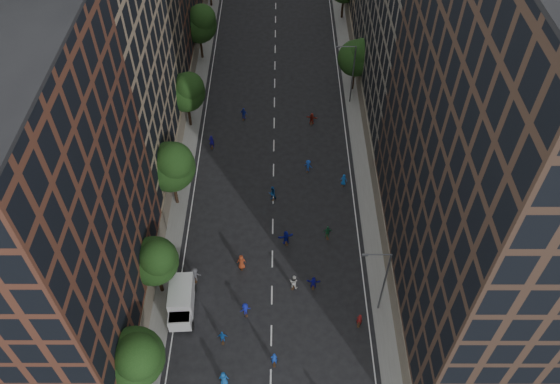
% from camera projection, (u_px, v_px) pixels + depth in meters
% --- Properties ---
extents(ground, '(240.00, 240.00, 0.00)m').
position_uv_depth(ground, '(274.00, 125.00, 73.38)').
color(ground, black).
rests_on(ground, ground).
extents(sidewalk_left, '(4.00, 105.00, 0.15)m').
position_uv_depth(sidewalk_left, '(191.00, 91.00, 78.43)').
color(sidewalk_left, slate).
rests_on(sidewalk_left, ground).
extents(sidewalk_right, '(4.00, 105.00, 0.15)m').
position_uv_depth(sidewalk_right, '(358.00, 91.00, 78.41)').
color(sidewalk_right, slate).
rests_on(sidewalk_right, ground).
extents(bldg_left_a, '(14.00, 22.00, 30.00)m').
position_uv_depth(bldg_left_a, '(27.00, 219.00, 42.71)').
color(bldg_left_a, '#522C1F').
rests_on(bldg_left_a, ground).
extents(bldg_left_b, '(14.00, 26.00, 34.00)m').
position_uv_depth(bldg_left_b, '(93.00, 32.00, 57.52)').
color(bldg_left_b, '#90795E').
rests_on(bldg_left_b, ground).
extents(bldg_right_a, '(14.00, 30.00, 36.00)m').
position_uv_depth(bldg_right_a, '(509.00, 157.00, 43.18)').
color(bldg_right_a, '#412D23').
rests_on(bldg_right_a, ground).
extents(tree_left_0, '(5.20, 5.20, 8.83)m').
position_uv_depth(tree_left_0, '(135.00, 358.00, 44.49)').
color(tree_left_0, black).
rests_on(tree_left_0, ground).
extents(tree_left_1, '(4.80, 4.80, 8.21)m').
position_uv_depth(tree_left_1, '(155.00, 260.00, 51.58)').
color(tree_left_1, black).
rests_on(tree_left_1, ground).
extents(tree_left_2, '(5.60, 5.60, 9.45)m').
position_uv_depth(tree_left_2, '(171.00, 165.00, 59.11)').
color(tree_left_2, black).
rests_on(tree_left_2, ground).
extents(tree_left_3, '(5.00, 5.00, 8.58)m').
position_uv_depth(tree_left_3, '(187.00, 91.00, 69.02)').
color(tree_left_3, black).
rests_on(tree_left_3, ground).
extents(tree_left_4, '(5.40, 5.40, 9.08)m').
position_uv_depth(tree_left_4, '(200.00, 23.00, 79.67)').
color(tree_left_4, black).
rests_on(tree_left_4, ground).
extents(tree_right_a, '(5.00, 5.00, 8.39)m').
position_uv_depth(tree_right_a, '(357.00, 57.00, 74.57)').
color(tree_right_a, black).
rests_on(tree_right_a, ground).
extents(streetlamp_near, '(2.64, 0.22, 9.06)m').
position_uv_depth(streetlamp_near, '(383.00, 279.00, 50.58)').
color(streetlamp_near, '#595B60').
rests_on(streetlamp_near, ground).
extents(streetlamp_far, '(2.64, 0.22, 9.06)m').
position_uv_depth(streetlamp_far, '(351.00, 72.00, 72.97)').
color(streetlamp_far, '#595B60').
rests_on(streetlamp_far, ground).
extents(cargo_van, '(2.69, 5.31, 2.76)m').
position_uv_depth(cargo_van, '(181.00, 301.00, 53.25)').
color(cargo_van, silver).
rests_on(cargo_van, ground).
extents(skater_0, '(0.92, 0.62, 1.86)m').
position_uv_depth(skater_0, '(224.00, 379.00, 48.48)').
color(skater_0, '#134A9A').
rests_on(skater_0, ground).
extents(skater_1, '(0.66, 0.46, 1.74)m').
position_uv_depth(skater_1, '(274.00, 359.00, 49.80)').
color(skater_1, '#1438A4').
rests_on(skater_1, ground).
extents(skater_3, '(1.19, 0.93, 1.62)m').
position_uv_depth(skater_3, '(245.00, 309.00, 53.36)').
color(skater_3, '#131D9C').
rests_on(skater_3, ground).
extents(skater_4, '(0.95, 0.40, 1.62)m').
position_uv_depth(skater_4, '(223.00, 337.00, 51.36)').
color(skater_4, blue).
rests_on(skater_4, ground).
extents(skater_5, '(1.44, 0.56, 1.52)m').
position_uv_depth(skater_5, '(313.00, 283.00, 55.51)').
color(skater_5, '#131298').
rests_on(skater_5, ground).
extents(skater_6, '(0.97, 0.65, 1.94)m').
position_uv_depth(skater_6, '(241.00, 262.00, 56.99)').
color(skater_6, '#933418').
rests_on(skater_6, ground).
extents(skater_7, '(0.66, 0.51, 1.61)m').
position_uv_depth(skater_7, '(359.00, 320.00, 52.59)').
color(skater_7, maroon).
rests_on(skater_7, ground).
extents(skater_8, '(1.10, 0.98, 1.86)m').
position_uv_depth(skater_8, '(294.00, 282.00, 55.38)').
color(skater_8, '#BAB9B5').
rests_on(skater_8, ground).
extents(skater_9, '(1.26, 0.80, 1.87)m').
position_uv_depth(skater_9, '(195.00, 275.00, 55.95)').
color(skater_9, '#434248').
rests_on(skater_9, ground).
extents(skater_10, '(1.06, 0.52, 1.75)m').
position_uv_depth(skater_10, '(328.00, 232.00, 59.81)').
color(skater_10, '#1A5632').
rests_on(skater_10, ground).
extents(skater_11, '(1.82, 1.03, 1.87)m').
position_uv_depth(skater_11, '(286.00, 238.00, 59.22)').
color(skater_11, '#121996').
rests_on(skater_11, ground).
extents(skater_12, '(0.90, 0.75, 1.57)m').
position_uv_depth(skater_12, '(344.00, 180.00, 65.35)').
color(skater_12, blue).
rests_on(skater_12, ground).
extents(skater_13, '(0.74, 0.54, 1.88)m').
position_uv_depth(skater_13, '(212.00, 142.00, 69.74)').
color(skater_13, '#17118D').
rests_on(skater_13, ground).
extents(skater_14, '(1.04, 0.89, 1.86)m').
position_uv_depth(skater_14, '(272.00, 193.00, 63.71)').
color(skater_14, '#144DA4').
rests_on(skater_14, ground).
extents(skater_15, '(1.22, 0.98, 1.65)m').
position_uv_depth(skater_15, '(308.00, 166.00, 66.94)').
color(skater_15, '#1642B5').
rests_on(skater_15, ground).
extents(skater_16, '(1.09, 0.75, 1.72)m').
position_uv_depth(skater_16, '(244.00, 114.00, 73.69)').
color(skater_16, '#1426AA').
rests_on(skater_16, ground).
extents(skater_17, '(1.59, 0.84, 1.64)m').
position_uv_depth(skater_17, '(312.00, 119.00, 73.05)').
color(skater_17, maroon).
rests_on(skater_17, ground).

